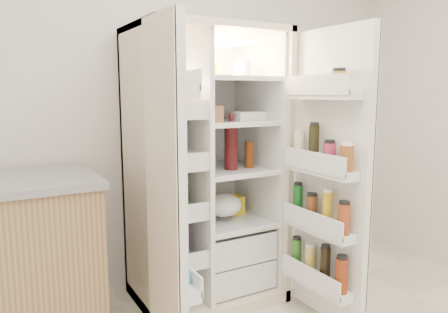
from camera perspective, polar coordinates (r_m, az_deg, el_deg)
wall_back at (r=3.08m, az=-7.57°, el=7.73°), size 4.00×0.02×2.70m
refrigerator at (r=2.89m, az=-2.68°, el=-4.39°), size 0.92×0.70×1.80m
freezer_door at (r=2.11m, az=-7.73°, el=-5.24°), size 0.15×0.40×1.72m
fridge_door at (r=2.57m, az=13.88°, el=-3.42°), size 0.17×0.58×1.72m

